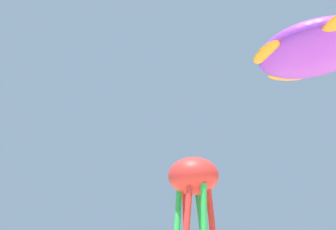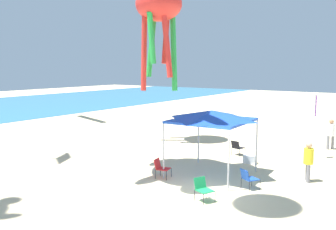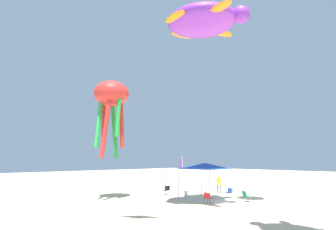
% 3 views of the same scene
% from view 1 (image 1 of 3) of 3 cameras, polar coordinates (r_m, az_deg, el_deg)
% --- Properties ---
extents(kite_turtle_purple, '(5.99, 5.98, 1.83)m').
position_cam_1_polar(kite_turtle_purple, '(16.34, 22.99, 9.86)').
color(kite_turtle_purple, purple).
extents(kite_octopus_red, '(2.87, 2.87, 6.37)m').
position_cam_1_polar(kite_octopus_red, '(20.08, 4.19, -10.87)').
color(kite_octopus_red, red).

